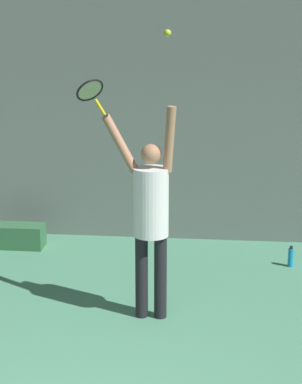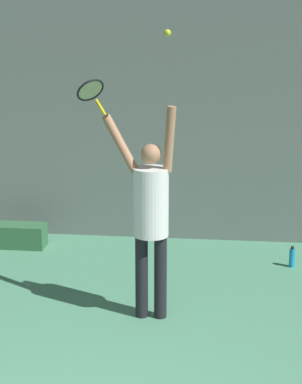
{
  "view_description": "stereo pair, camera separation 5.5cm",
  "coord_description": "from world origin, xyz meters",
  "views": [
    {
      "loc": [
        1.13,
        -3.96,
        3.13
      ],
      "look_at": [
        0.45,
        2.65,
        1.34
      ],
      "focal_mm": 65.0,
      "sensor_mm": 36.0,
      "label": 1
    },
    {
      "loc": [
        1.18,
        -3.96,
        3.13
      ],
      "look_at": [
        0.45,
        2.65,
        1.34
      ],
      "focal_mm": 65.0,
      "sensor_mm": 36.0,
      "label": 2
    }
  ],
  "objects": [
    {
      "name": "back_wall",
      "position": [
        0.0,
        5.23,
        2.5
      ],
      "size": [
        18.0,
        0.1,
        5.0
      ],
      "color": "slate",
      "rests_on": "ground_plane"
    },
    {
      "name": "tennis_player",
      "position": [
        0.44,
        2.65,
        1.14
      ],
      "size": [
        0.81,
        0.5,
        2.2
      ],
      "color": "black",
      "rests_on": "ground_plane"
    },
    {
      "name": "tennis_racket",
      "position": [
        -0.22,
        3.12,
        2.27
      ],
      "size": [
        0.4,
        0.42,
        0.38
      ],
      "color": "yellow"
    },
    {
      "name": "tennis_ball",
      "position": [
        0.61,
        2.58,
        2.88
      ],
      "size": [
        0.07,
        0.07,
        0.07
      ],
      "color": "#CCDB2D"
    },
    {
      "name": "water_bottle",
      "position": [
        2.02,
        4.25,
        0.12
      ],
      "size": [
        0.07,
        0.07,
        0.27
      ],
      "color": "#198CCC",
      "rests_on": "ground_plane"
    },
    {
      "name": "equipment_bag",
      "position": [
        -1.54,
        4.61,
        0.16
      ],
      "size": [
        0.7,
        0.32,
        0.31
      ],
      "color": "#33663F",
      "rests_on": "ground_plane"
    }
  ]
}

